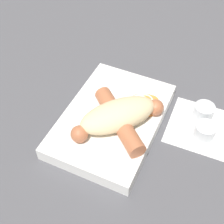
# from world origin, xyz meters

# --- Properties ---
(ground_plane) EXTENTS (3.00, 3.00, 0.00)m
(ground_plane) POSITION_xyz_m (0.00, 0.00, 0.00)
(ground_plane) COLOR #4C4C51
(food_tray) EXTENTS (0.28, 0.19, 0.03)m
(food_tray) POSITION_xyz_m (0.00, 0.00, 0.02)
(food_tray) COLOR white
(food_tray) RESTS_ON ground_plane
(bread_roll) EXTENTS (0.17, 0.16, 0.05)m
(bread_roll) POSITION_xyz_m (0.01, 0.02, 0.06)
(bread_roll) COLOR beige
(bread_roll) RESTS_ON food_tray
(sausage) EXTENTS (0.16, 0.15, 0.03)m
(sausage) POSITION_xyz_m (0.02, 0.02, 0.05)
(sausage) COLOR #B26642
(sausage) RESTS_ON food_tray
(pickled_veggies) EXTENTS (0.07, 0.07, 0.01)m
(pickled_veggies) POSITION_xyz_m (-0.06, 0.05, 0.03)
(pickled_veggies) COLOR orange
(pickled_veggies) RESTS_ON food_tray
(napkin) EXTENTS (0.14, 0.14, 0.00)m
(napkin) POSITION_xyz_m (-0.07, 0.18, 0.00)
(napkin) COLOR white
(napkin) RESTS_ON ground_plane
(condiment_cup_near) EXTENTS (0.04, 0.04, 0.03)m
(condiment_cup_near) POSITION_xyz_m (-0.05, 0.18, 0.01)
(condiment_cup_near) COLOR silver
(condiment_cup_near) RESTS_ON ground_plane
(condiment_cup_far) EXTENTS (0.04, 0.04, 0.03)m
(condiment_cup_far) POSITION_xyz_m (-0.10, 0.17, 0.01)
(condiment_cup_far) COLOR silver
(condiment_cup_far) RESTS_ON ground_plane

